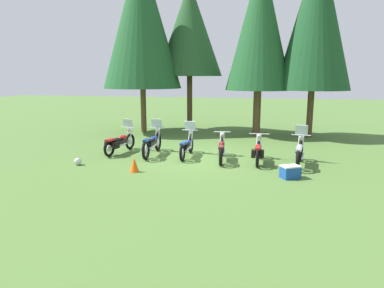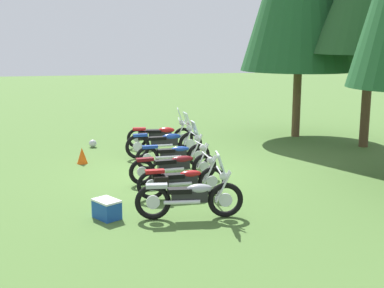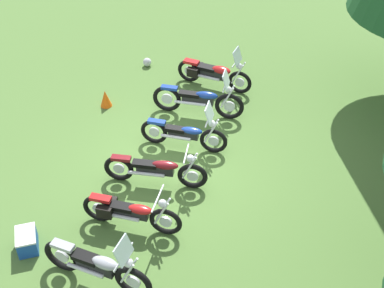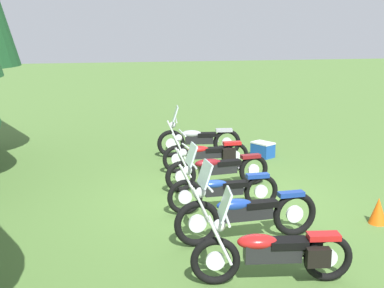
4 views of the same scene
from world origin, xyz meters
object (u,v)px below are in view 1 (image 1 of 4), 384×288
(motorcycle_2, at_px, (187,146))
(pine_tree_0, at_px, (141,18))
(traffic_cone, at_px, (134,165))
(picnic_cooler, at_px, (290,172))
(dropped_helmet, at_px, (78,162))
(pine_tree_3, at_px, (316,16))
(pine_tree_2, at_px, (260,23))
(motorcycle_0, at_px, (120,142))
(pine_tree_1, at_px, (190,30))
(motorcycle_3, at_px, (222,149))
(motorcycle_5, at_px, (300,152))
(motorcycle_4, at_px, (258,151))
(motorcycle_1, at_px, (152,143))

(motorcycle_2, height_order, pine_tree_0, pine_tree_0)
(motorcycle_2, xyz_separation_m, traffic_cone, (-1.18, -2.58, -0.20))
(picnic_cooler, distance_m, dropped_helmet, 7.34)
(pine_tree_3, height_order, dropped_helmet, pine_tree_3)
(motorcycle_2, xyz_separation_m, pine_tree_3, (5.15, 5.88, 5.61))
(pine_tree_2, bearing_deg, traffic_cone, -113.26)
(motorcycle_2, height_order, pine_tree_2, pine_tree_2)
(motorcycle_0, xyz_separation_m, pine_tree_1, (1.34, 6.90, 5.28))
(motorcycle_2, bearing_deg, pine_tree_0, 34.25)
(motorcycle_0, distance_m, traffic_cone, 3.12)
(motorcycle_0, distance_m, motorcycle_3, 4.30)
(motorcycle_2, height_order, dropped_helmet, motorcycle_2)
(pine_tree_0, bearing_deg, picnic_cooler, -44.69)
(motorcycle_5, xyz_separation_m, pine_tree_3, (0.93, 6.35, 5.58))
(pine_tree_3, bearing_deg, picnic_cooler, -99.27)
(pine_tree_0, distance_m, pine_tree_3, 9.02)
(motorcycle_0, distance_m, pine_tree_2, 9.49)
(motorcycle_3, height_order, motorcycle_4, motorcycle_4)
(motorcycle_3, distance_m, picnic_cooler, 3.09)
(motorcycle_4, xyz_separation_m, pine_tree_2, (-0.35, 6.21, 5.37))
(pine_tree_0, xyz_separation_m, dropped_helmet, (0.36, -7.63, -6.07))
(pine_tree_2, bearing_deg, motorcycle_2, -112.70)
(motorcycle_5, relative_size, dropped_helmet, 8.62)
(motorcycle_1, relative_size, motorcycle_4, 1.15)
(pine_tree_2, bearing_deg, pine_tree_0, -176.66)
(picnic_cooler, height_order, dropped_helmet, picnic_cooler)
(pine_tree_2, distance_m, dropped_helmet, 11.46)
(motorcycle_3, relative_size, pine_tree_3, 0.24)
(motorcycle_2, bearing_deg, motorcycle_5, -97.43)
(pine_tree_2, xyz_separation_m, picnic_cooler, (1.41, -7.98, -5.60))
(motorcycle_0, height_order, motorcycle_1, motorcycle_1)
(pine_tree_1, height_order, dropped_helmet, pine_tree_1)
(pine_tree_0, height_order, dropped_helmet, pine_tree_0)
(motorcycle_5, distance_m, pine_tree_3, 8.50)
(motorcycle_4, height_order, pine_tree_3, pine_tree_3)
(motorcycle_0, bearing_deg, dropped_helmet, 172.56)
(picnic_cooler, bearing_deg, pine_tree_1, 120.54)
(motorcycle_4, xyz_separation_m, pine_tree_3, (2.38, 6.28, 5.63))
(motorcycle_2, bearing_deg, traffic_cone, 154.40)
(motorcycle_0, relative_size, traffic_cone, 4.68)
(motorcycle_2, distance_m, dropped_helmet, 4.13)
(motorcycle_0, relative_size, motorcycle_5, 1.00)
(motorcycle_1, xyz_separation_m, pine_tree_1, (-0.10, 6.94, 5.27))
(pine_tree_0, relative_size, pine_tree_3, 1.03)
(motorcycle_2, relative_size, motorcycle_5, 0.97)
(pine_tree_0, relative_size, pine_tree_1, 1.19)
(picnic_cooler, bearing_deg, motorcycle_0, 161.82)
(motorcycle_0, distance_m, dropped_helmet, 2.33)
(motorcycle_0, bearing_deg, motorcycle_1, -83.46)
(pine_tree_3, bearing_deg, motorcycle_5, -98.33)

